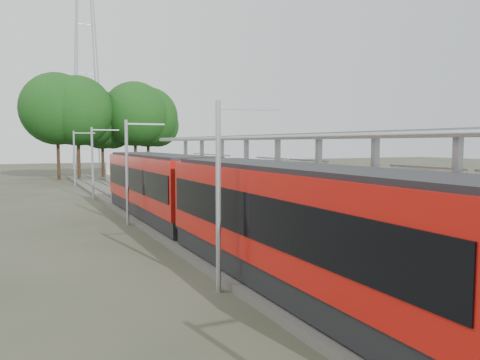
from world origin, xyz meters
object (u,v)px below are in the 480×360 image
object	(u,v)px
bench_mid	(350,201)
info_pillar_far	(289,187)
train	(205,196)
litter_bin	(300,197)
info_pillar_near	(328,197)
bench_far	(188,173)

from	to	relation	value
bench_mid	info_pillar_far	world-z (taller)	info_pillar_far
train	litter_bin	size ratio (longest dim) A/B	34.00
info_pillar_near	info_pillar_far	size ratio (longest dim) A/B	0.99
litter_bin	info_pillar_far	bearing A→B (deg)	87.58
train	bench_mid	distance (m)	7.14
bench_far	litter_bin	size ratio (longest dim) A/B	2.17
train	litter_bin	bearing A→B (deg)	24.66
litter_bin	info_pillar_near	bearing A→B (deg)	-103.06
bench_mid	info_pillar_far	bearing A→B (deg)	77.75
info_pillar_far	info_pillar_near	bearing A→B (deg)	-87.16
bench_mid	info_pillar_near	world-z (taller)	info_pillar_near
bench_mid	bench_far	bearing A→B (deg)	71.97
train	info_pillar_far	world-z (taller)	train
info_pillar_near	litter_bin	size ratio (longest dim) A/B	2.30
train	bench_far	bearing A→B (deg)	72.53
bench_far	info_pillar_near	world-z (taller)	info_pillar_near
train	info_pillar_far	bearing A→B (deg)	32.24
bench_mid	info_pillar_near	distance (m)	1.46
bench_far	info_pillar_far	world-z (taller)	info_pillar_far
info_pillar_near	info_pillar_far	distance (m)	4.81
bench_far	info_pillar_near	bearing A→B (deg)	-73.38
bench_far	litter_bin	distance (m)	18.38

